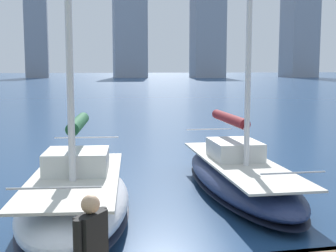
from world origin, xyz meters
TOP-DOWN VIEW (x-y plane):
  - city_skyline at (-18.83, -157.64)m, footprint 170.72×20.89m
  - sailboat_maroon at (-2.07, -7.29)m, footprint 2.70×8.31m
  - sailboat_forest at (2.83, -5.39)m, footprint 3.41×6.86m
  - person_black_shirt at (2.71, 0.42)m, footprint 0.43×0.52m

SIDE VIEW (x-z plane):
  - sailboat_maroon at x=-2.07m, z-range -3.92..5.09m
  - sailboat_forest at x=2.83m, z-range -5.08..6.51m
  - person_black_shirt at x=2.71m, z-range 0.77..2.48m
  - city_skyline at x=-18.83m, z-range -5.21..43.86m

